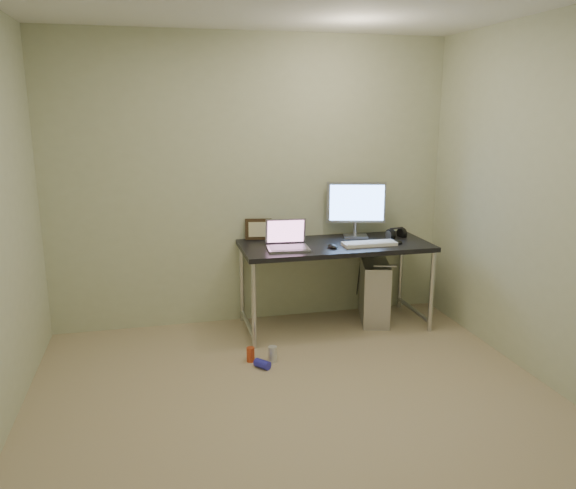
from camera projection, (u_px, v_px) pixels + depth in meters
The scene contains 18 objects.
floor at pixel (304, 415), 3.52m from camera, with size 3.50×3.50×0.00m, color tan.
wall_back at pixel (253, 182), 4.88m from camera, with size 3.50×0.02×2.50m, color beige.
wall_right at pixel (566, 208), 3.62m from camera, with size 0.02×3.50×2.50m, color beige.
desk at pixel (335, 252), 4.83m from camera, with size 1.62×0.71×0.75m.
tower_computer at pixel (374, 291), 5.06m from camera, with size 0.36×0.57×0.58m.
cable_a at pixel (360, 270), 5.26m from camera, with size 0.01×0.01×0.70m, color black.
cable_b at pixel (369, 272), 5.26m from camera, with size 0.01×0.01×0.72m, color black.
can_red at pixel (251, 354), 4.26m from camera, with size 0.06×0.06×0.11m, color #C1411D.
can_white at pixel (273, 354), 4.25m from camera, with size 0.07×0.07×0.12m, color silver.
can_blue at pixel (262, 364), 4.15m from camera, with size 0.07×0.07×0.12m, color #2C2BC4.
laptop at pixel (287, 242), 4.63m from camera, with size 0.36×0.30×0.23m.
monitor at pixel (356, 205), 5.00m from camera, with size 0.52×0.20×0.49m.
keyboard at pixel (369, 244), 4.74m from camera, with size 0.46×0.15×0.03m, color white.
mouse_right at pixel (397, 241), 4.81m from camera, with size 0.07×0.11×0.04m, color black.
mouse_left at pixel (333, 246), 4.65m from camera, with size 0.07×0.12×0.04m, color black.
headphones at pixel (396, 234), 5.03m from camera, with size 0.19×0.11×0.11m.
picture_frame at pixel (258, 229), 4.93m from camera, with size 0.23×0.03×0.19m, color black.
webcam at pixel (280, 229), 4.94m from camera, with size 0.04×0.04×0.13m.
Camera 1 is at (-0.83, -3.06, 1.86)m, focal length 35.00 mm.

